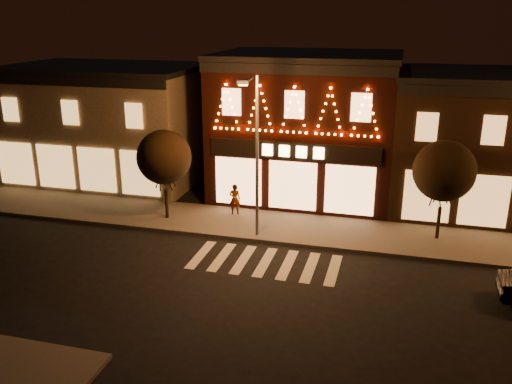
% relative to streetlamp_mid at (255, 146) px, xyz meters
% --- Properties ---
extents(ground, '(120.00, 120.00, 0.00)m').
position_rel_streetlamp_mid_xyz_m(ground, '(1.10, -6.39, -4.63)').
color(ground, black).
rests_on(ground, ground).
extents(sidewalk_far, '(44.00, 4.00, 0.15)m').
position_rel_streetlamp_mid_xyz_m(sidewalk_far, '(3.10, 1.61, -4.56)').
color(sidewalk_far, '#47423D').
rests_on(sidewalk_far, ground).
extents(building_left, '(12.20, 8.28, 7.30)m').
position_rel_streetlamp_mid_xyz_m(building_left, '(-11.90, 7.60, -0.97)').
color(building_left, brown).
rests_on(building_left, ground).
extents(building_pulp, '(10.20, 8.34, 8.30)m').
position_rel_streetlamp_mid_xyz_m(building_pulp, '(1.10, 7.58, -0.47)').
color(building_pulp, black).
rests_on(building_pulp, ground).
extents(building_right_a, '(9.20, 8.28, 7.50)m').
position_rel_streetlamp_mid_xyz_m(building_right_a, '(10.60, 7.60, -0.87)').
color(building_right_a, '#322011').
rests_on(building_right_a, ground).
extents(streetlamp_mid, '(0.55, 1.75, 7.64)m').
position_rel_streetlamp_mid_xyz_m(streetlamp_mid, '(0.00, 0.00, 0.00)').
color(streetlamp_mid, '#59595E').
rests_on(streetlamp_mid, sidewalk_far).
extents(tree_left, '(2.80, 2.80, 4.68)m').
position_rel_streetlamp_mid_xyz_m(tree_left, '(-5.13, 1.20, -1.21)').
color(tree_left, black).
rests_on(tree_left, sidewalk_far).
extents(tree_right, '(2.86, 2.86, 4.78)m').
position_rel_streetlamp_mid_xyz_m(tree_right, '(8.48, 2.02, -1.14)').
color(tree_right, black).
rests_on(tree_right, sidewalk_far).
extents(pedestrian, '(0.67, 0.51, 1.66)m').
position_rel_streetlamp_mid_xyz_m(pedestrian, '(-1.84, 2.65, -3.65)').
color(pedestrian, gray).
rests_on(pedestrian, sidewalk_far).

